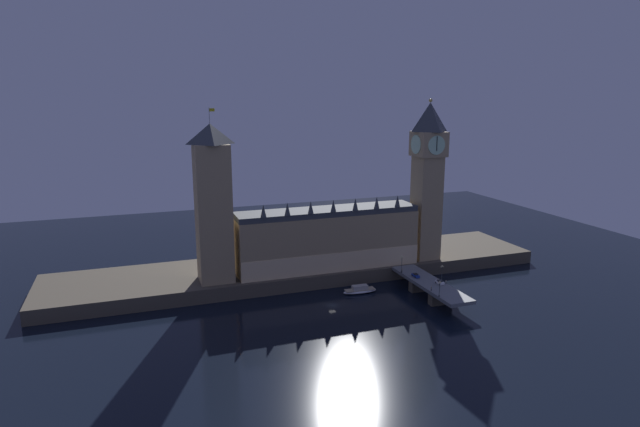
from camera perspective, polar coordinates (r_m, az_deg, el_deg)
ground_plane at (r=210.01m, az=1.34°, el=-9.77°), size 400.00×400.00×0.00m
embankment at (r=243.57m, az=-1.96°, el=-5.87°), size 220.00×42.00×5.84m
parliament_hall at (r=232.22m, az=0.81°, el=-2.66°), size 79.69×16.53×31.45m
clock_tower at (r=246.03m, az=11.38°, el=3.95°), size 13.35×13.46×72.43m
victoria_tower at (r=215.83m, az=-11.33°, el=1.03°), size 13.65×13.65×69.21m
bridge at (r=220.97m, az=11.67°, el=-7.59°), size 10.79×46.00×6.29m
car_northbound_lead at (r=225.22m, az=10.17°, el=-6.51°), size 1.88×4.12×1.51m
car_southbound_lead at (r=218.97m, az=12.65°, el=-7.17°), size 1.95×4.27×1.58m
pedestrian_near_rail at (r=210.95m, az=11.79°, el=-7.82°), size 0.38×0.38×1.86m
pedestrian_mid_walk at (r=219.53m, az=13.29°, el=-7.13°), size 0.38×0.38×1.57m
pedestrian_far_rail at (r=230.09m, az=8.75°, el=-6.00°), size 0.38×0.38×1.71m
street_lamp_near at (r=204.86m, az=12.64°, el=-7.65°), size 1.34×0.60×6.00m
street_lamp_mid at (r=221.73m, az=12.88°, el=-6.01°), size 1.34×0.60×6.58m
street_lamp_far at (r=228.58m, az=8.72°, el=-5.16°), size 1.34×0.60×7.31m
boat_upstream at (r=222.54m, az=4.27°, el=-8.16°), size 14.42×5.14×3.31m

